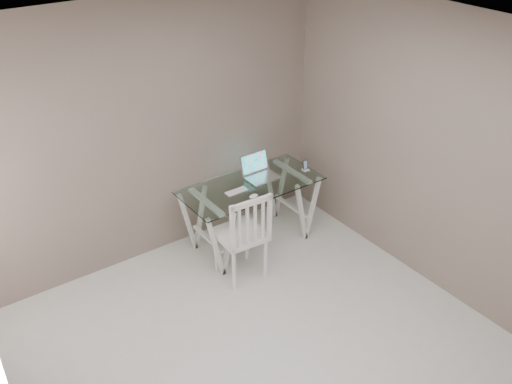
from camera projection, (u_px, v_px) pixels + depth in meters
room at (280, 204)px, 3.79m from camera, size 4.50×4.52×2.71m
desk at (251, 214)px, 6.15m from camera, size 1.50×0.70×0.75m
chair at (244, 233)px, 5.55m from camera, size 0.48×0.48×0.99m
laptop at (259, 171)px, 6.10m from camera, size 0.35×0.30×0.24m
keyboard at (236, 192)px, 5.84m from camera, size 0.25×0.11×0.01m
mouse at (254, 196)px, 5.74m from camera, size 0.10×0.06×0.03m
phone_dock at (305, 168)px, 6.23m from camera, size 0.06×0.06×0.12m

